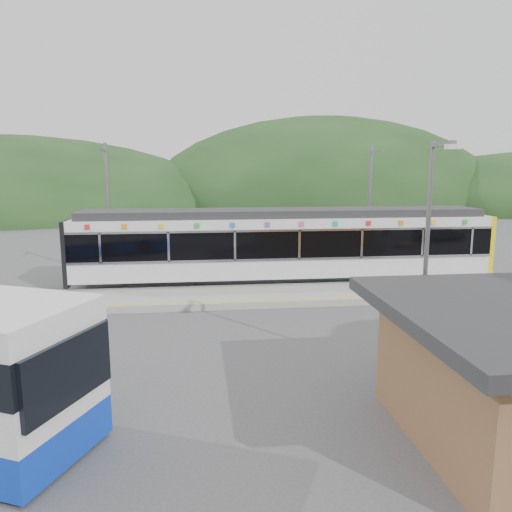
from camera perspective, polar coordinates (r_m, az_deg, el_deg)
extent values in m
plane|color=#4C4C4F|center=(19.03, 0.92, -7.52)|extent=(120.00, 120.00, 0.00)
ellipsoid|color=#1E3D19|center=(74.72, -26.86, 4.57)|extent=(60.00, 45.00, 20.00)
ellipsoid|color=#1E3D19|center=(74.53, 7.59, 5.55)|extent=(52.00, 39.00, 26.00)
cube|color=#9E9E99|center=(22.14, -0.23, -4.59)|extent=(26.00, 3.20, 0.30)
cube|color=yellow|center=(20.85, 0.18, -5.07)|extent=(26.00, 0.10, 0.01)
cube|color=black|center=(24.66, -10.81, -2.89)|extent=(3.20, 2.20, 0.56)
cube|color=black|center=(26.62, 15.92, -2.14)|extent=(3.20, 2.20, 0.56)
cube|color=silver|center=(24.80, 3.10, -0.90)|extent=(20.00, 2.90, 0.92)
cube|color=black|center=(24.60, 3.13, 1.81)|extent=(20.00, 2.96, 1.45)
cube|color=silver|center=(23.25, 3.74, -0.36)|extent=(20.00, 0.05, 0.10)
cube|color=silver|center=(23.05, 3.78, 2.94)|extent=(20.00, 0.05, 0.10)
cube|color=silver|center=(24.48, 3.15, 4.01)|extent=(20.00, 2.90, 0.45)
cube|color=#2D2D30|center=(24.44, 3.16, 4.95)|extent=(19.40, 2.50, 0.36)
cube|color=yellow|center=(28.20, 23.83, 1.35)|extent=(0.24, 2.92, 3.00)
cube|color=black|center=(24.99, -20.35, 0.57)|extent=(0.20, 2.92, 3.00)
cube|color=silver|center=(23.15, -17.40, 0.84)|extent=(0.10, 0.05, 1.35)
cube|color=silver|center=(22.79, -9.97, 1.01)|extent=(0.10, 0.05, 1.35)
cube|color=silver|center=(22.82, -2.42, 1.17)|extent=(0.10, 0.05, 1.35)
cube|color=silver|center=(23.24, 4.98, 1.30)|extent=(0.10, 0.05, 1.35)
cube|color=silver|center=(24.02, 12.00, 1.40)|extent=(0.10, 0.05, 1.35)
cube|color=silver|center=(25.15, 18.49, 1.48)|extent=(0.10, 0.05, 1.35)
cube|color=silver|center=(26.31, 23.42, 1.53)|extent=(0.10, 0.05, 1.35)
cube|color=red|center=(23.14, -18.73, 3.15)|extent=(0.22, 0.04, 0.22)
cube|color=orange|center=(22.86, -14.80, 3.27)|extent=(0.22, 0.04, 0.22)
cube|color=yellow|center=(22.69, -10.79, 3.38)|extent=(0.22, 0.04, 0.22)
cube|color=green|center=(22.64, -6.74, 3.47)|extent=(0.22, 0.04, 0.22)
cube|color=blue|center=(22.69, -2.69, 3.55)|extent=(0.22, 0.04, 0.22)
cube|color=purple|center=(22.86, 1.32, 3.61)|extent=(0.22, 0.04, 0.22)
cube|color=#E54C8C|center=(23.14, 5.25, 3.65)|extent=(0.22, 0.04, 0.22)
cube|color=#19A5A5|center=(23.52, 9.07, 3.67)|extent=(0.22, 0.04, 0.22)
cube|color=red|center=(24.01, 12.76, 3.67)|extent=(0.22, 0.04, 0.22)
cube|color=orange|center=(24.59, 16.28, 3.66)|extent=(0.22, 0.04, 0.22)
cube|color=yellow|center=(25.26, 19.63, 3.64)|extent=(0.22, 0.04, 0.22)
cube|color=green|center=(26.01, 22.80, 3.61)|extent=(0.22, 0.04, 0.22)
cylinder|color=slate|center=(27.06, -16.52, 4.88)|extent=(0.18, 0.18, 7.00)
cube|color=slate|center=(26.19, -17.15, 11.49)|extent=(0.08, 1.80, 0.08)
cylinder|color=slate|center=(28.30, 12.79, 5.25)|extent=(0.18, 0.18, 7.00)
cube|color=slate|center=(27.47, 13.61, 11.56)|extent=(0.08, 1.80, 0.08)
cylinder|color=slate|center=(13.95, 18.82, -0.95)|extent=(0.12, 0.12, 6.43)
cube|color=slate|center=(13.29, 20.49, 11.91)|extent=(0.15, 1.07, 0.12)
cube|color=silver|center=(12.86, 21.46, 11.55)|extent=(0.36, 0.19, 0.12)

